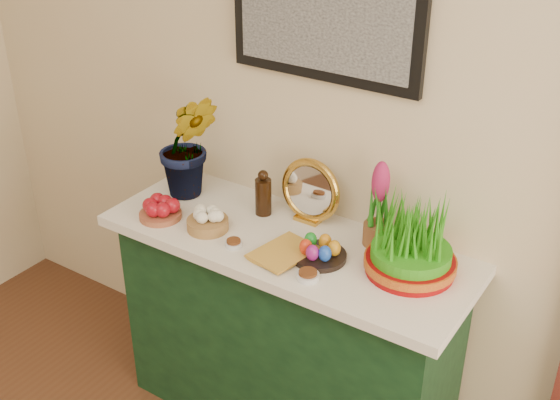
% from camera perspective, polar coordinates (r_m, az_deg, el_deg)
% --- Properties ---
extents(sideboard, '(1.30, 0.45, 0.85)m').
position_cam_1_polar(sideboard, '(2.85, 0.57, -11.06)').
color(sideboard, '#163E1E').
rests_on(sideboard, ground).
extents(tablecloth, '(1.40, 0.55, 0.04)m').
position_cam_1_polar(tablecloth, '(2.58, 0.61, -3.45)').
color(tablecloth, silver).
rests_on(tablecloth, sideboard).
extents(hyacinth_green, '(0.38, 0.37, 0.58)m').
position_cam_1_polar(hyacinth_green, '(2.77, -7.54, 5.78)').
color(hyacinth_green, '#257E1A').
rests_on(hyacinth_green, tablecloth).
extents(apple_bowl, '(0.17, 0.17, 0.08)m').
position_cam_1_polar(apple_bowl, '(2.72, -9.73, -0.79)').
color(apple_bowl, '#995034').
rests_on(apple_bowl, tablecloth).
extents(garlic_basket, '(0.20, 0.20, 0.09)m').
position_cam_1_polar(garlic_basket, '(2.62, -5.91, -1.68)').
color(garlic_basket, olive).
rests_on(garlic_basket, tablecloth).
extents(vinegar_cruet, '(0.06, 0.06, 0.19)m').
position_cam_1_polar(vinegar_cruet, '(2.69, -1.37, 0.43)').
color(vinegar_cruet, black).
rests_on(vinegar_cruet, tablecloth).
extents(mirror, '(0.25, 0.07, 0.25)m').
position_cam_1_polar(mirror, '(2.63, 2.47, 0.71)').
color(mirror, gold).
rests_on(mirror, tablecloth).
extents(book, '(0.19, 0.24, 0.03)m').
position_cam_1_polar(book, '(2.51, -1.10, -3.54)').
color(book, gold).
rests_on(book, tablecloth).
extents(spice_dish_left, '(0.06, 0.06, 0.03)m').
position_cam_1_polar(spice_dish_left, '(2.52, -3.79, -3.53)').
color(spice_dish_left, silver).
rests_on(spice_dish_left, tablecloth).
extents(spice_dish_right, '(0.08, 0.08, 0.03)m').
position_cam_1_polar(spice_dish_right, '(2.35, 2.28, -6.14)').
color(spice_dish_right, silver).
rests_on(spice_dish_right, tablecloth).
extents(egg_plate, '(0.25, 0.25, 0.08)m').
position_cam_1_polar(egg_plate, '(2.44, 3.19, -4.20)').
color(egg_plate, black).
rests_on(egg_plate, tablecloth).
extents(hyacinth_pink, '(0.10, 0.10, 0.33)m').
position_cam_1_polar(hyacinth_pink, '(2.49, 8.03, -0.65)').
color(hyacinth_pink, brown).
rests_on(hyacinth_pink, tablecloth).
extents(wheatgrass_sabzeh, '(0.31, 0.31, 0.26)m').
position_cam_1_polar(wheatgrass_sabzeh, '(2.37, 10.68, -3.50)').
color(wheatgrass_sabzeh, '#8B0608').
rests_on(wheatgrass_sabzeh, tablecloth).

